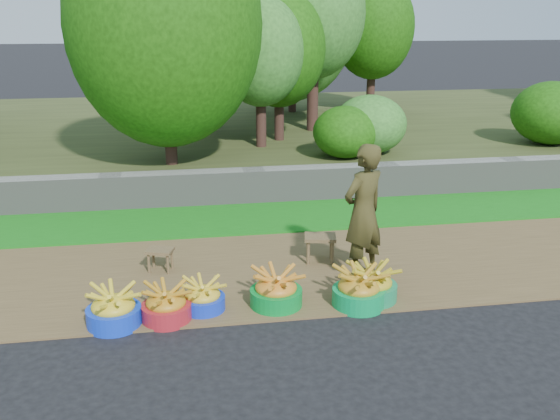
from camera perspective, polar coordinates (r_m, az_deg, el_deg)
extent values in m
plane|color=black|center=(6.34, 2.28, -10.01)|extent=(120.00, 120.00, 0.00)
cube|color=brown|center=(7.45, 0.33, -5.53)|extent=(80.00, 2.50, 0.02)
cube|color=#157416|center=(9.29, -1.76, -0.68)|extent=(80.00, 1.50, 0.04)
cube|color=gray|center=(10.03, -2.43, 2.21)|extent=(80.00, 0.35, 0.55)
cube|color=#3B441E|center=(14.79, -4.81, 7.11)|extent=(80.00, 10.00, 0.50)
cylinder|color=#35201A|center=(13.50, 3.01, 11.02)|extent=(0.24, 0.24, 1.77)
ellipsoid|color=#367928|center=(13.41, 3.12, 17.49)|extent=(2.12, 2.12, 2.64)
cylinder|color=#35201A|center=(12.45, -0.08, 9.23)|extent=(0.19, 0.19, 1.23)
ellipsoid|color=#1D570C|center=(12.34, -0.08, 14.54)|extent=(1.79, 1.79, 2.24)
cylinder|color=#35201A|center=(16.12, 1.13, 11.27)|extent=(0.20, 0.20, 1.30)
ellipsoid|color=#367928|center=(16.02, 1.17, 16.92)|extent=(3.12, 3.12, 3.90)
cylinder|color=#35201A|center=(16.36, 8.31, 11.49)|extent=(0.21, 0.21, 1.47)
ellipsoid|color=#1D570C|center=(16.28, 8.53, 16.20)|extent=(2.04, 2.04, 2.55)
cylinder|color=#35201A|center=(11.82, -1.75, 8.87)|extent=(0.19, 0.19, 1.28)
ellipsoid|color=#367928|center=(11.70, -1.80, 14.29)|extent=(1.60, 1.60, 2.00)
cylinder|color=#35201A|center=(10.56, -10.04, 7.68)|extent=(0.20, 0.20, 1.33)
ellipsoid|color=#1D570C|center=(10.41, -10.53, 16.38)|extent=(3.12, 3.12, 3.90)
cylinder|color=#35201A|center=(13.53, -7.12, 11.24)|extent=(0.25, 0.25, 1.92)
ellipsoid|color=#1D570C|center=(13.45, -7.41, 18.51)|extent=(2.51, 2.51, 3.13)
ellipsoid|color=#367928|center=(11.36, 8.22, 7.75)|extent=(1.31, 1.31, 1.05)
ellipsoid|color=#1D570C|center=(13.13, 23.57, 8.14)|extent=(1.50, 1.50, 1.20)
ellipsoid|color=#1D570C|center=(10.96, 5.99, 7.10)|extent=(1.13, 1.13, 0.90)
cylinder|color=blue|center=(6.40, -14.92, -9.40)|extent=(0.53, 0.53, 0.19)
ellipsoid|color=gold|center=(6.34, -15.03, -8.20)|extent=(0.47, 0.47, 0.31)
cylinder|color=#A61E27|center=(6.39, -10.33, -9.18)|extent=(0.50, 0.50, 0.18)
ellipsoid|color=#B67B19|center=(6.33, -10.40, -8.05)|extent=(0.44, 0.44, 0.29)
cylinder|color=#1332D3|center=(6.53, -7.05, -8.48)|extent=(0.46, 0.46, 0.16)
ellipsoid|color=gold|center=(6.47, -7.10, -7.47)|extent=(0.40, 0.40, 0.26)
cylinder|color=#03842C|center=(6.56, -0.36, -8.04)|extent=(0.55, 0.55, 0.20)
ellipsoid|color=orange|center=(6.50, -0.37, -6.83)|extent=(0.48, 0.48, 0.31)
cylinder|color=#039148|center=(6.62, 7.19, -7.92)|extent=(0.55, 0.55, 0.20)
ellipsoid|color=#AE7D1D|center=(6.56, 7.25, -6.70)|extent=(0.49, 0.49, 0.32)
cylinder|color=#167E4C|center=(6.76, 8.35, -7.44)|extent=(0.54, 0.54, 0.19)
ellipsoid|color=#B39B1C|center=(6.70, 8.41, -6.27)|extent=(0.48, 0.48, 0.31)
cube|color=brown|center=(7.47, -10.93, -3.66)|extent=(0.36, 0.31, 0.04)
cylinder|color=brown|center=(7.48, -11.91, -4.78)|extent=(0.03, 0.03, 0.23)
cylinder|color=brown|center=(7.41, -10.22, -4.91)|extent=(0.03, 0.03, 0.23)
cylinder|color=brown|center=(7.62, -11.51, -4.33)|extent=(0.03, 0.03, 0.23)
cylinder|color=brown|center=(7.55, -9.85, -4.45)|extent=(0.03, 0.03, 0.23)
cube|color=brown|center=(7.59, 3.70, -2.51)|extent=(0.43, 0.36, 0.04)
cylinder|color=brown|center=(7.55, 2.59, -3.95)|extent=(0.04, 0.04, 0.29)
cylinder|color=brown|center=(7.56, 4.79, -3.97)|extent=(0.04, 0.04, 0.29)
cylinder|color=brown|center=(7.74, 2.58, -3.41)|extent=(0.04, 0.04, 0.29)
cylinder|color=brown|center=(7.75, 4.73, -3.43)|extent=(0.04, 0.04, 0.29)
imported|color=black|center=(7.04, 7.63, -0.20)|extent=(0.68, 0.61, 1.56)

